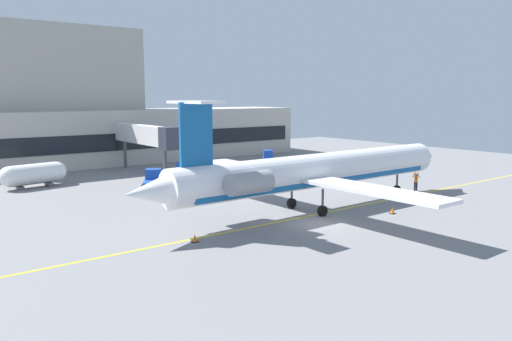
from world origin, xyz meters
name	(u,v)px	position (x,y,z in m)	size (l,w,h in m)	color
ground	(319,224)	(0.00, 0.00, -0.05)	(120.00, 120.00, 0.11)	slate
terminal_building	(82,117)	(-2.83, 46.14, 6.85)	(67.33, 11.92, 19.89)	#B7B2A8
jet_bridge_west	(147,136)	(0.39, 31.24, 4.96)	(2.40, 16.12, 6.36)	silver
regional_jet	(314,171)	(2.78, 3.48, 3.49)	(35.63, 27.38, 9.61)	white
baggage_tug	(268,159)	(17.15, 27.49, 1.00)	(3.35, 4.03, 2.25)	#1E4CB2
pushback_tractor	(188,173)	(1.89, 23.78, 0.97)	(2.93, 3.81, 2.15)	#1E4CB2
belt_loader	(153,180)	(-3.54, 21.90, 0.93)	(3.58, 4.25, 2.03)	#1E4CB2
fuel_tank	(34,174)	(-13.64, 30.38, 1.46)	(7.29, 3.16, 2.61)	white
marshaller	(416,181)	(17.77, 3.53, 1.03)	(0.34, 0.83, 2.01)	#191E33
safety_cone_alpha	(392,211)	(7.25, -1.48, 0.25)	(0.47, 0.47, 0.55)	orange
safety_cone_bravo	(195,239)	(-10.40, 1.60, 0.25)	(0.47, 0.47, 0.55)	orange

